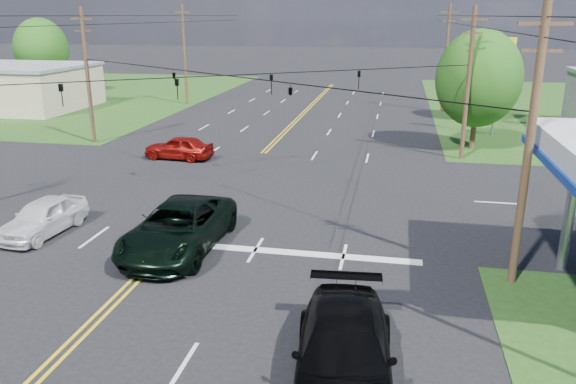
% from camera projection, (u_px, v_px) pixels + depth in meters
% --- Properties ---
extents(ground, '(280.00, 280.00, 0.00)m').
position_uv_depth(ground, '(229.00, 187.00, 30.48)').
color(ground, black).
rests_on(ground, ground).
extents(grass_nw, '(46.00, 48.00, 0.03)m').
position_uv_depth(grass_nw, '(24.00, 94.00, 66.80)').
color(grass_nw, '#224516').
rests_on(grass_nw, ground).
extents(stop_bar, '(10.00, 0.50, 0.02)m').
position_uv_depth(stop_bar, '(293.00, 253.00, 22.08)').
color(stop_bar, silver).
rests_on(stop_bar, ground).
extents(retail_nw, '(16.00, 11.00, 4.00)m').
position_uv_depth(retail_nw, '(3.00, 88.00, 55.93)').
color(retail_nw, '#BEB08F').
rests_on(retail_nw, ground).
extents(pole_se, '(1.60, 0.28, 9.50)m').
position_uv_depth(pole_se, '(529.00, 145.00, 18.21)').
color(pole_se, '#412F1B').
rests_on(pole_se, ground).
extents(pole_nw, '(1.60, 0.28, 9.50)m').
position_uv_depth(pole_nw, '(87.00, 75.00, 39.79)').
color(pole_nw, '#412F1B').
rests_on(pole_nw, ground).
extents(pole_ne, '(1.60, 0.28, 9.50)m').
position_uv_depth(pole_ne, '(468.00, 83.00, 35.06)').
color(pole_ne, '#412F1B').
rests_on(pole_ne, ground).
extents(pole_left_far, '(1.60, 0.28, 10.00)m').
position_uv_depth(pole_left_far, '(185.00, 54.00, 57.50)').
color(pole_left_far, '#412F1B').
rests_on(pole_left_far, ground).
extents(pole_right_far, '(1.60, 0.28, 10.00)m').
position_uv_depth(pole_right_far, '(446.00, 57.00, 52.77)').
color(pole_right_far, '#412F1B').
rests_on(pole_right_far, ground).
extents(span_wire_signals, '(26.00, 18.00, 1.13)m').
position_uv_depth(span_wire_signals, '(225.00, 75.00, 28.67)').
color(span_wire_signals, black).
rests_on(span_wire_signals, ground).
extents(power_lines, '(26.04, 100.00, 0.64)m').
position_uv_depth(power_lines, '(211.00, 23.00, 26.02)').
color(power_lines, black).
rests_on(power_lines, ground).
extents(tree_right_a, '(5.70, 5.70, 8.18)m').
position_uv_depth(tree_right_a, '(479.00, 79.00, 37.70)').
color(tree_right_a, '#412F1B').
rests_on(tree_right_a, ground).
extents(tree_right_b, '(4.94, 4.94, 7.09)m').
position_uv_depth(tree_right_b, '(490.00, 72.00, 48.67)').
color(tree_right_b, '#412F1B').
rests_on(tree_right_b, ground).
extents(tree_far_l, '(6.08, 6.08, 8.72)m').
position_uv_depth(tree_far_l, '(41.00, 49.00, 64.69)').
color(tree_far_l, '#412F1B').
rests_on(tree_far_l, ground).
extents(pickup_dkgreen, '(3.20, 6.74, 1.86)m').
position_uv_depth(pickup_dkgreen, '(178.00, 228.00, 22.15)').
color(pickup_dkgreen, black).
rests_on(pickup_dkgreen, ground).
extents(suv_black, '(2.99, 6.33, 1.78)m').
position_uv_depth(suv_black, '(344.00, 355.00, 13.93)').
color(suv_black, black).
rests_on(suv_black, ground).
extents(pickup_white, '(2.18, 4.62, 1.53)m').
position_uv_depth(pickup_white, '(43.00, 217.00, 23.82)').
color(pickup_white, silver).
rests_on(pickup_white, ground).
extents(sedan_red, '(4.57, 2.12, 1.51)m').
position_uv_depth(sedan_red, '(179.00, 147.00, 36.31)').
color(sedan_red, maroon).
rests_on(sedan_red, ground).
extents(polesign_ne, '(2.05, 0.78, 7.47)m').
position_uv_depth(polesign_ne, '(500.00, 60.00, 42.06)').
color(polesign_ne, '#A5A5AA').
rests_on(polesign_ne, ground).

